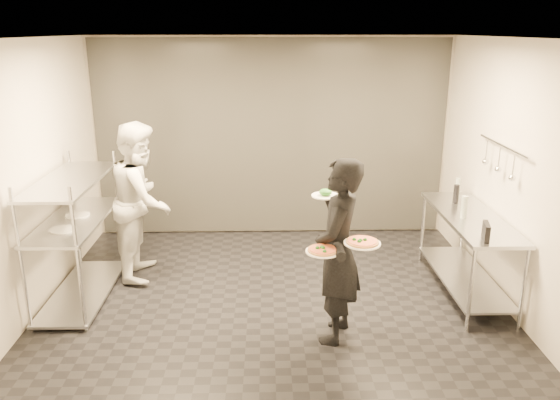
{
  "coord_description": "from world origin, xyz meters",
  "views": [
    {
      "loc": [
        -0.06,
        -5.62,
        2.89
      ],
      "look_at": [
        0.08,
        0.04,
        1.1
      ],
      "focal_mm": 35.0,
      "sensor_mm": 36.0,
      "label": 1
    }
  ],
  "objects_px": {
    "salad_plate": "(325,194)",
    "bottle_dark": "(456,194)",
    "pizza_plate_far": "(362,242)",
    "bottle_clear": "(458,186)",
    "prep_counter": "(468,240)",
    "bottle_green": "(464,207)",
    "pass_rack": "(76,232)",
    "waiter": "(338,252)",
    "chef": "(142,200)",
    "pos_monitor": "(486,232)",
    "pizza_plate_near": "(323,250)"
  },
  "relations": [
    {
      "from": "salad_plate",
      "to": "bottle_dark",
      "type": "xyz_separation_m",
      "value": [
        1.66,
        1.07,
        -0.34
      ]
    },
    {
      "from": "pizza_plate_far",
      "to": "bottle_clear",
      "type": "height_order",
      "value": "bottle_clear"
    },
    {
      "from": "prep_counter",
      "to": "bottle_dark",
      "type": "height_order",
      "value": "bottle_dark"
    },
    {
      "from": "bottle_green",
      "to": "pass_rack",
      "type": "bearing_deg",
      "value": 179.03
    },
    {
      "from": "waiter",
      "to": "pizza_plate_far",
      "type": "height_order",
      "value": "waiter"
    },
    {
      "from": "chef",
      "to": "bottle_dark",
      "type": "height_order",
      "value": "chef"
    },
    {
      "from": "waiter",
      "to": "salad_plate",
      "type": "relative_size",
      "value": 6.7
    },
    {
      "from": "pos_monitor",
      "to": "pizza_plate_near",
      "type": "bearing_deg",
      "value": -150.76
    },
    {
      "from": "pass_rack",
      "to": "pos_monitor",
      "type": "bearing_deg",
      "value": -9.67
    },
    {
      "from": "prep_counter",
      "to": "bottle_dark",
      "type": "bearing_deg",
      "value": 93.26
    },
    {
      "from": "pizza_plate_far",
      "to": "salad_plate",
      "type": "xyz_separation_m",
      "value": [
        -0.29,
        0.49,
        0.3
      ]
    },
    {
      "from": "pizza_plate_far",
      "to": "salad_plate",
      "type": "height_order",
      "value": "salad_plate"
    },
    {
      "from": "pizza_plate_far",
      "to": "chef",
      "type": "bearing_deg",
      "value": 143.71
    },
    {
      "from": "salad_plate",
      "to": "bottle_dark",
      "type": "relative_size",
      "value": 1.2
    },
    {
      "from": "pizza_plate_near",
      "to": "prep_counter",
      "type": "bearing_deg",
      "value": 33.68
    },
    {
      "from": "salad_plate",
      "to": "bottle_clear",
      "type": "distance_m",
      "value": 2.32
    },
    {
      "from": "waiter",
      "to": "bottle_dark",
      "type": "relative_size",
      "value": 8.07
    },
    {
      "from": "prep_counter",
      "to": "waiter",
      "type": "relative_size",
      "value": 1.01
    },
    {
      "from": "chef",
      "to": "salad_plate",
      "type": "height_order",
      "value": "chef"
    },
    {
      "from": "pizza_plate_far",
      "to": "bottle_dark",
      "type": "bearing_deg",
      "value": 48.76
    },
    {
      "from": "waiter",
      "to": "pizza_plate_near",
      "type": "distance_m",
      "value": 0.32
    },
    {
      "from": "chef",
      "to": "prep_counter",
      "type": "bearing_deg",
      "value": -99.99
    },
    {
      "from": "pizza_plate_far",
      "to": "pos_monitor",
      "type": "relative_size",
      "value": 1.42
    },
    {
      "from": "pass_rack",
      "to": "waiter",
      "type": "relative_size",
      "value": 0.89
    },
    {
      "from": "waiter",
      "to": "bottle_clear",
      "type": "bearing_deg",
      "value": 154.55
    },
    {
      "from": "waiter",
      "to": "pizza_plate_near",
      "type": "xyz_separation_m",
      "value": [
        -0.17,
        -0.25,
        0.12
      ]
    },
    {
      "from": "prep_counter",
      "to": "salad_plate",
      "type": "height_order",
      "value": "salad_plate"
    },
    {
      "from": "pizza_plate_far",
      "to": "bottle_clear",
      "type": "bearing_deg",
      "value": 51.79
    },
    {
      "from": "salad_plate",
      "to": "bottle_clear",
      "type": "bearing_deg",
      "value": 38.51
    },
    {
      "from": "pizza_plate_near",
      "to": "pizza_plate_far",
      "type": "relative_size",
      "value": 0.93
    },
    {
      "from": "pass_rack",
      "to": "bottle_clear",
      "type": "distance_m",
      "value": 4.52
    },
    {
      "from": "waiter",
      "to": "bottle_clear",
      "type": "height_order",
      "value": "waiter"
    },
    {
      "from": "waiter",
      "to": "bottle_green",
      "type": "xyz_separation_m",
      "value": [
        1.47,
        0.85,
        0.15
      ]
    },
    {
      "from": "pizza_plate_near",
      "to": "pizza_plate_far",
      "type": "distance_m",
      "value": 0.36
    },
    {
      "from": "pass_rack",
      "to": "bottle_dark",
      "type": "bearing_deg",
      "value": 5.92
    },
    {
      "from": "pizza_plate_far",
      "to": "pos_monitor",
      "type": "xyz_separation_m",
      "value": [
        1.28,
        0.4,
        -0.06
      ]
    },
    {
      "from": "prep_counter",
      "to": "bottle_green",
      "type": "bearing_deg",
      "value": -146.49
    },
    {
      "from": "waiter",
      "to": "pass_rack",
      "type": "bearing_deg",
      "value": -89.33
    },
    {
      "from": "bottle_clear",
      "to": "pizza_plate_far",
      "type": "bearing_deg",
      "value": -128.21
    },
    {
      "from": "pass_rack",
      "to": "bottle_clear",
      "type": "xyz_separation_m",
      "value": [
        4.45,
        0.8,
        0.26
      ]
    },
    {
      "from": "chef",
      "to": "pizza_plate_near",
      "type": "distance_m",
      "value": 2.65
    },
    {
      "from": "chef",
      "to": "pizza_plate_near",
      "type": "height_order",
      "value": "chef"
    },
    {
      "from": "bottle_green",
      "to": "pizza_plate_near",
      "type": "bearing_deg",
      "value": -146.3
    },
    {
      "from": "pizza_plate_far",
      "to": "bottle_dark",
      "type": "relative_size",
      "value": 1.49
    },
    {
      "from": "prep_counter",
      "to": "bottle_green",
      "type": "height_order",
      "value": "bottle_green"
    },
    {
      "from": "chef",
      "to": "bottle_green",
      "type": "xyz_separation_m",
      "value": [
        3.62,
        -0.67,
        0.11
      ]
    },
    {
      "from": "prep_counter",
      "to": "chef",
      "type": "relative_size",
      "value": 0.96
    },
    {
      "from": "salad_plate",
      "to": "bottle_clear",
      "type": "height_order",
      "value": "salad_plate"
    },
    {
      "from": "pass_rack",
      "to": "pos_monitor",
      "type": "height_order",
      "value": "pass_rack"
    },
    {
      "from": "pass_rack",
      "to": "salad_plate",
      "type": "bearing_deg",
      "value": -13.33
    }
  ]
}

